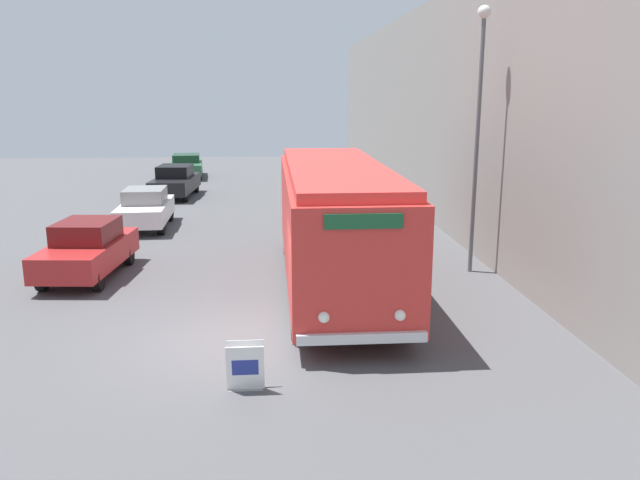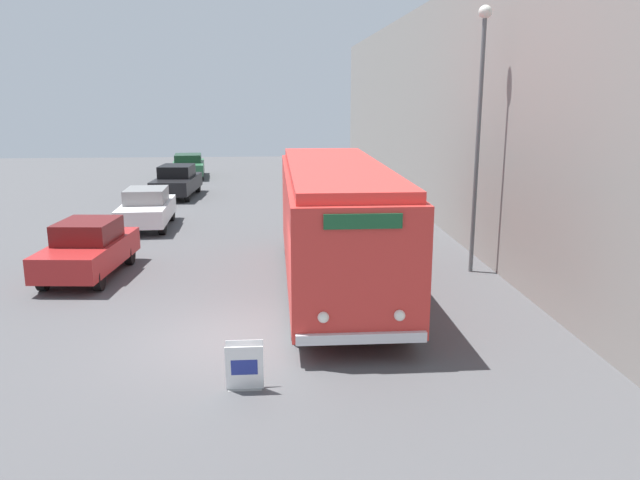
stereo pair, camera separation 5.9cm
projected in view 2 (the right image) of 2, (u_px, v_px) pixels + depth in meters
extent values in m
plane|color=#4C4C4F|center=(230.00, 341.00, 13.21)|extent=(80.00, 80.00, 0.00)
cube|color=gray|center=(456.00, 114.00, 22.46)|extent=(0.30, 60.00, 8.80)
cylinder|color=black|center=(298.00, 319.00, 13.19)|extent=(0.28, 0.91, 0.91)
cylinder|color=black|center=(406.00, 316.00, 13.36)|extent=(0.28, 0.91, 0.91)
cylinder|color=black|center=(289.00, 240.00, 20.25)|extent=(0.28, 0.91, 0.91)
cylinder|color=black|center=(360.00, 239.00, 20.41)|extent=(0.28, 0.91, 0.91)
cube|color=red|center=(336.00, 223.00, 16.50)|extent=(2.64, 10.07, 2.63)
cube|color=red|center=(336.00, 169.00, 16.17)|extent=(2.43, 9.67, 0.24)
cube|color=silver|center=(361.00, 338.00, 11.83)|extent=(2.51, 0.12, 0.20)
sphere|color=white|center=(323.00, 317.00, 11.71)|extent=(0.22, 0.22, 0.22)
sphere|color=white|center=(400.00, 315.00, 11.81)|extent=(0.22, 0.22, 0.22)
cube|color=#19512D|center=(363.00, 221.00, 11.35)|extent=(1.45, 0.06, 0.28)
cube|color=gray|center=(245.00, 389.00, 11.05)|extent=(0.60, 0.19, 0.01)
cube|color=white|center=(244.00, 368.00, 10.88)|extent=(0.66, 0.18, 0.86)
cube|color=white|center=(245.00, 364.00, 11.02)|extent=(0.66, 0.18, 0.86)
cube|color=navy|center=(244.00, 367.00, 10.86)|extent=(0.46, 0.06, 0.30)
cylinder|color=#595E60|center=(477.00, 150.00, 17.54)|extent=(0.12, 0.12, 7.13)
sphere|color=silver|center=(485.00, 12.00, 16.70)|extent=(0.36, 0.36, 0.36)
cylinder|color=black|center=(43.00, 278.00, 16.53)|extent=(0.22, 0.66, 0.66)
cylinder|color=black|center=(99.00, 278.00, 16.51)|extent=(0.22, 0.66, 0.66)
cylinder|color=black|center=(81.00, 254.00, 19.08)|extent=(0.22, 0.66, 0.66)
cylinder|color=black|center=(130.00, 254.00, 19.06)|extent=(0.22, 0.66, 0.66)
cube|color=#A52323|center=(88.00, 253.00, 17.72)|extent=(2.10, 4.16, 0.69)
cube|color=#5B1313|center=(88.00, 231.00, 17.67)|extent=(1.64, 1.94, 0.59)
cylinder|color=black|center=(121.00, 227.00, 22.93)|extent=(0.22, 0.65, 0.65)
cylinder|color=black|center=(162.00, 226.00, 23.09)|extent=(0.22, 0.65, 0.65)
cylinder|color=black|center=(134.00, 214.00, 25.47)|extent=(0.22, 0.65, 0.65)
cylinder|color=black|center=(171.00, 213.00, 25.63)|extent=(0.22, 0.65, 0.65)
cube|color=silver|center=(147.00, 211.00, 24.21)|extent=(1.89, 4.08, 0.66)
cube|color=gray|center=(146.00, 195.00, 24.17)|extent=(1.55, 1.86, 0.55)
cylinder|color=black|center=(155.00, 195.00, 30.13)|extent=(0.22, 0.64, 0.64)
cylinder|color=black|center=(187.00, 195.00, 30.15)|extent=(0.22, 0.64, 0.64)
cylinder|color=black|center=(168.00, 186.00, 32.99)|extent=(0.22, 0.64, 0.64)
cylinder|color=black|center=(198.00, 186.00, 33.01)|extent=(0.22, 0.64, 0.64)
cube|color=black|center=(177.00, 184.00, 31.49)|extent=(2.09, 4.45, 0.69)
cube|color=black|center=(177.00, 171.00, 31.45)|extent=(1.67, 2.05, 0.59)
cylinder|color=black|center=(174.00, 176.00, 37.44)|extent=(0.22, 0.61, 0.61)
cylinder|color=black|center=(201.00, 175.00, 37.70)|extent=(0.22, 0.61, 0.61)
cylinder|color=black|center=(177.00, 170.00, 40.23)|extent=(0.22, 0.61, 0.61)
cylinder|color=black|center=(202.00, 170.00, 40.49)|extent=(0.22, 0.61, 0.61)
cube|color=#2D6642|center=(188.00, 167.00, 38.89)|extent=(2.28, 4.47, 0.66)
cube|color=#193824|center=(188.00, 158.00, 38.86)|extent=(1.77, 2.08, 0.48)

